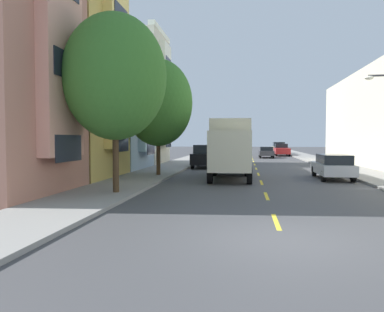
{
  "coord_description": "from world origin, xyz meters",
  "views": [
    {
      "loc": [
        -0.92,
        -9.17,
        2.42
      ],
      "look_at": [
        -5.0,
        19.8,
        1.1
      ],
      "focal_mm": 35.28,
      "sensor_mm": 36.0,
      "label": 1
    }
  ],
  "objects": [
    {
      "name": "ground_plane",
      "position": [
        0.0,
        30.0,
        0.0
      ],
      "size": [
        160.0,
        160.0,
        0.0
      ],
      "primitive_type": "plane",
      "color": "#424244"
    },
    {
      "name": "sidewalk_left",
      "position": [
        -7.1,
        28.0,
        0.07
      ],
      "size": [
        3.2,
        120.0,
        0.14
      ],
      "primitive_type": "cube",
      "color": "gray",
      "rests_on": "ground_plane"
    },
    {
      "name": "sidewalk_right",
      "position": [
        7.1,
        28.0,
        0.07
      ],
      "size": [
        3.2,
        120.0,
        0.14
      ],
      "primitive_type": "cube",
      "color": "gray",
      "rests_on": "ground_plane"
    },
    {
      "name": "lane_centerline_dashes",
      "position": [
        0.0,
        24.5,
        0.0
      ],
      "size": [
        0.14,
        47.2,
        0.01
      ],
      "color": "yellow",
      "rests_on": "ground_plane"
    },
    {
      "name": "townhouse_second_mustard",
      "position": [
        -15.49,
        12.39,
        6.2
      ],
      "size": [
        14.4,
        6.65,
        12.81
      ],
      "color": "tan",
      "rests_on": "ground_plane"
    },
    {
      "name": "townhouse_third_powder_blue",
      "position": [
        -15.25,
        19.23,
        4.94
      ],
      "size": [
        13.91,
        6.65,
        10.29
      ],
      "color": "#9EB7CC",
      "rests_on": "ground_plane"
    },
    {
      "name": "townhouse_fourth_cream",
      "position": [
        -14.94,
        26.08,
        6.13
      ],
      "size": [
        13.3,
        6.65,
        12.67
      ],
      "color": "beige",
      "rests_on": "ground_plane"
    },
    {
      "name": "street_tree_nearest",
      "position": [
        -6.4,
        6.33,
        5.05
      ],
      "size": [
        4.38,
        4.38,
        7.59
      ],
      "color": "#47331E",
      "rests_on": "sidewalk_left"
    },
    {
      "name": "street_tree_second",
      "position": [
        -6.4,
        14.34,
        4.72
      ],
      "size": [
        4.36,
        4.36,
        7.35
      ],
      "color": "#47331E",
      "rests_on": "sidewalk_left"
    },
    {
      "name": "delivery_box_truck",
      "position": [
        -1.81,
        14.25,
        2.01
      ],
      "size": [
        2.56,
        7.48,
        3.61
      ],
      "color": "beige",
      "rests_on": "ground_plane"
    },
    {
      "name": "parked_suv_black",
      "position": [
        -4.24,
        22.68,
        0.99
      ],
      "size": [
        2.03,
        4.83,
        1.93
      ],
      "color": "black",
      "rests_on": "ground_plane"
    },
    {
      "name": "parked_pickup_teal",
      "position": [
        -4.46,
        48.59,
        0.83
      ],
      "size": [
        2.05,
        5.32,
        1.73
      ],
      "color": "#195B60",
      "rests_on": "ground_plane"
    },
    {
      "name": "parked_wagon_burgundy",
      "position": [
        -4.41,
        41.53,
        0.8
      ],
      "size": [
        1.87,
        4.72,
        1.5
      ],
      "color": "maroon",
      "rests_on": "ground_plane"
    },
    {
      "name": "parked_pickup_red",
      "position": [
        4.34,
        46.51,
        0.83
      ],
      "size": [
        2.07,
        5.33,
        1.73
      ],
      "color": "#AD1E1E",
      "rests_on": "ground_plane"
    },
    {
      "name": "parked_wagon_silver",
      "position": [
        4.33,
        14.42,
        0.8
      ],
      "size": [
        1.88,
        4.72,
        1.5
      ],
      "color": "#B2B5BA",
      "rests_on": "ground_plane"
    },
    {
      "name": "parked_suv_champagne",
      "position": [
        4.49,
        53.28,
        0.99
      ],
      "size": [
        1.99,
        4.82,
        1.93
      ],
      "color": "tan",
      "rests_on": "ground_plane"
    },
    {
      "name": "parked_hatchback_white",
      "position": [
        -4.21,
        29.83,
        0.76
      ],
      "size": [
        1.83,
        4.04,
        1.5
      ],
      "color": "silver",
      "rests_on": "ground_plane"
    },
    {
      "name": "moving_charcoal_sedan",
      "position": [
        1.8,
        40.26,
        0.75
      ],
      "size": [
        1.8,
        4.5,
        1.43
      ],
      "color": "#333338",
      "rests_on": "ground_plane"
    }
  ]
}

